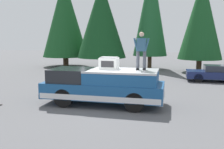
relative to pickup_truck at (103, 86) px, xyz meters
The scene contains 9 objects.
ground_plane 0.96m from the pickup_truck, 154.41° to the right, with size 90.00×90.00×0.00m, color #565659.
pickup_truck is the anchor object (origin of this frame).
compressor_unit 1.10m from the pickup_truck, 49.16° to the right, with size 0.65×0.84×0.56m.
person_on_truck_bed 2.40m from the pickup_truck, 82.79° to the right, with size 0.29×0.72×1.69m.
parked_car_navy 9.98m from the pickup_truck, 38.32° to the right, with size 1.64×4.10×1.16m.
conifer_left 14.27m from the pickup_truck, 23.35° to the right, with size 3.82×3.82×8.49m.
conifer_center_left 14.90m from the pickup_truck, ahead, with size 3.32×3.32×10.38m.
conifer_center_right 13.78m from the pickup_truck, 16.12° to the left, with size 4.75×4.75×8.50m.
conifer_right 16.88m from the pickup_truck, 29.87° to the left, with size 4.78×4.78×9.43m.
Camera 1 is at (-10.57, -2.86, 3.08)m, focal length 40.06 mm.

